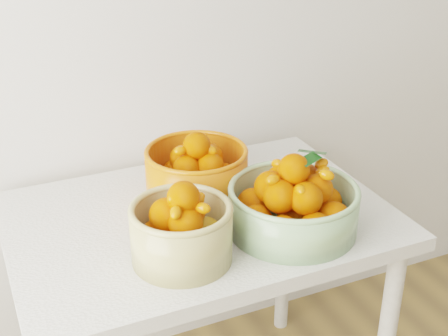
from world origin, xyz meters
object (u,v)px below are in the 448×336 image
Objects in this scene: table at (200,244)px; bowl_green at (293,204)px; bowl_cream at (181,231)px; bowl_orange at (197,173)px.

table is 2.66× the size of bowl_green.
bowl_cream is 0.83× the size of bowl_green.
bowl_green is 0.30m from bowl_orange.
bowl_green is 1.23× the size of bowl_orange.
table is at bearing 56.80° from bowl_cream.
table is at bearing 138.24° from bowl_green.
table is 3.26× the size of bowl_orange.
bowl_cream is 0.29m from bowl_orange.
bowl_orange is at bearing 122.88° from bowl_green.
bowl_cream is (-0.12, -0.18, 0.17)m from table.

